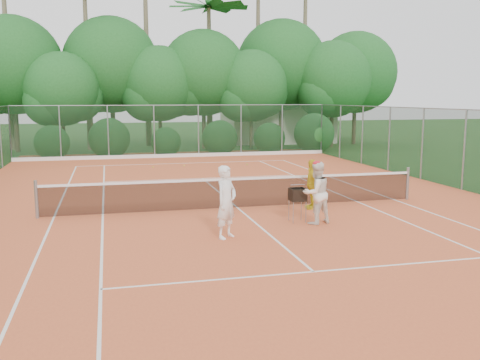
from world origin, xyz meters
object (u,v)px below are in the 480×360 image
(player_white, at_px, (226,202))
(player_center_grp, at_px, (316,193))
(ball_hopper, at_px, (298,195))
(player_yellow, at_px, (312,184))

(player_white, xyz_separation_m, player_center_grp, (2.71, 0.89, -0.04))
(player_white, distance_m, ball_hopper, 2.60)
(player_white, relative_size, player_yellow, 1.16)
(player_center_grp, distance_m, player_yellow, 2.01)
(player_center_grp, bearing_deg, ball_hopper, 141.31)
(player_yellow, xyz_separation_m, ball_hopper, (-1.04, -1.57, -0.02))
(player_yellow, distance_m, ball_hopper, 1.89)
(player_white, bearing_deg, player_yellow, -1.05)
(ball_hopper, bearing_deg, player_white, -161.40)
(player_center_grp, distance_m, ball_hopper, 0.54)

